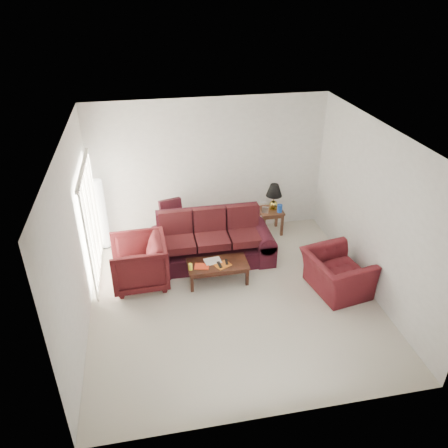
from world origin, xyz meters
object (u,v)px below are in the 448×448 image
floor_lamp (101,214)px  armchair_right (336,273)px  sofa (211,240)px  armchair_left (139,262)px  end_table (270,221)px  coffee_table (218,272)px

floor_lamp → armchair_right: bearing=-28.9°
armchair_right → sofa: bearing=46.5°
sofa → floor_lamp: bearing=157.0°
armchair_left → end_table: bearing=113.3°
end_table → coffee_table: 2.18m
coffee_table → armchair_right: bearing=-28.4°
floor_lamp → armchair_left: 1.64m
armchair_right → end_table: bearing=4.0°
sofa → floor_lamp: 2.37m
sofa → armchair_left: bearing=-160.2°
end_table → armchair_left: 3.24m
armchair_left → armchair_right: 3.61m
floor_lamp → coffee_table: 2.77m
coffee_table → armchair_left: bearing=161.6°
sofa → floor_lamp: size_ratio=1.58×
end_table → floor_lamp: (-3.63, 0.06, 0.50)m
end_table → armchair_right: bearing=-75.6°
floor_lamp → armchair_right: size_ratio=1.38×
armchair_left → armchair_right: armchair_left is taller
sofa → armchair_left: sofa is taller
end_table → coffee_table: size_ratio=0.49×
end_table → floor_lamp: bearing=179.0°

